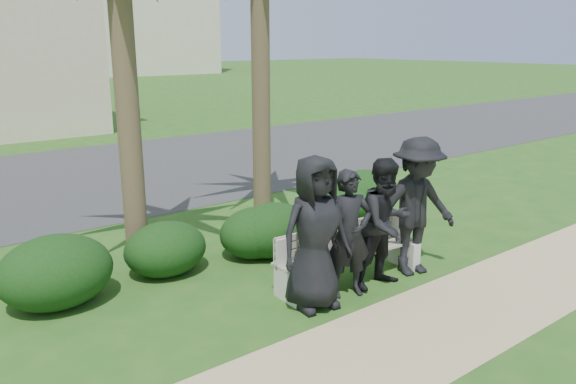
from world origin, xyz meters
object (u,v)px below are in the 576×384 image
Objects in this scene: man_d at (417,207)px; man_c at (386,223)px; man_a at (315,233)px; park_bench at (349,257)px; man_b at (349,234)px.

man_c is at bearing -164.95° from man_d.
man_c is (1.12, -0.09, -0.08)m from man_a.
park_bench is 1.16× the size of man_a.
man_c reaches higher than man_b.
man_b is (0.55, -0.01, -0.12)m from man_a.
man_d is at bearing 5.26° from man_a.
park_bench is at bearing 63.01° from man_b.
park_bench is at bearing 171.92° from man_d.
man_d is (0.91, -0.34, 0.62)m from park_bench.
park_bench is at bearing 25.43° from man_a.
man_d reaches higher than man_b.
man_d is (1.21, -0.05, 0.14)m from man_b.
man_a is at bearing 177.00° from man_c.
man_d is at bearing 16.42° from man_b.
man_d is at bearing 4.32° from man_c.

